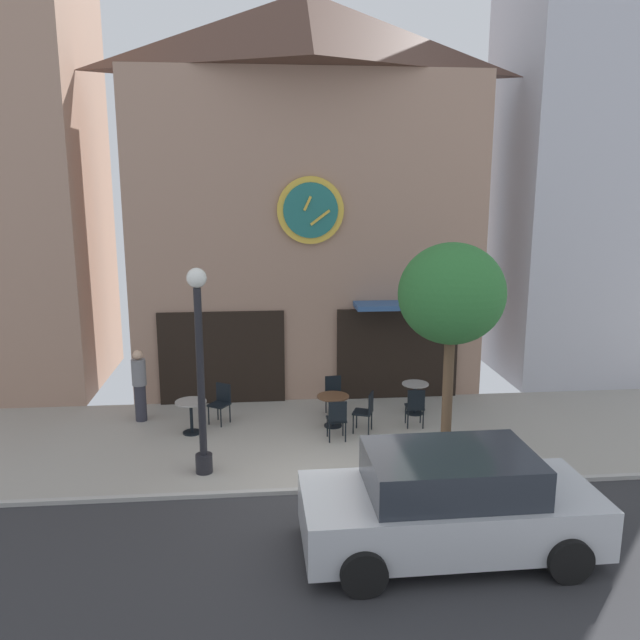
{
  "coord_description": "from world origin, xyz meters",
  "views": [
    {
      "loc": [
        -1.22,
        -10.33,
        5.33
      ],
      "look_at": [
        -0.03,
        2.5,
        2.58
      ],
      "focal_mm": 35.89,
      "sensor_mm": 36.0,
      "label": 1
    }
  ],
  "objects_px": {
    "street_tree": "(452,295)",
    "cafe_chair_corner": "(221,400)",
    "pedestrian_grey": "(140,384)",
    "cafe_table_near_curb": "(415,394)",
    "cafe_chair_mid_row": "(334,392)",
    "street_lamp": "(200,372)",
    "cafe_table_rightmost": "(333,404)",
    "cafe_table_center_left": "(191,411)",
    "cafe_chair_facing_wall": "(366,409)",
    "cafe_chair_right_end": "(415,405)",
    "parked_car_silver": "(449,503)",
    "cafe_chair_outer": "(337,417)"
  },
  "relations": [
    {
      "from": "cafe_table_rightmost",
      "to": "cafe_chair_corner",
      "type": "distance_m",
      "value": 2.55
    },
    {
      "from": "cafe_table_center_left",
      "to": "cafe_chair_facing_wall",
      "type": "xyz_separation_m",
      "value": [
        3.8,
        -0.29,
        0.02
      ]
    },
    {
      "from": "cafe_chair_right_end",
      "to": "parked_car_silver",
      "type": "bearing_deg",
      "value": -97.99
    },
    {
      "from": "street_lamp",
      "to": "cafe_chair_facing_wall",
      "type": "xyz_separation_m",
      "value": [
        3.37,
        1.69,
        -1.44
      ]
    },
    {
      "from": "cafe_chair_mid_row",
      "to": "cafe_chair_outer",
      "type": "bearing_deg",
      "value": -94.22
    },
    {
      "from": "cafe_table_near_curb",
      "to": "cafe_chair_mid_row",
      "type": "bearing_deg",
      "value": 174.7
    },
    {
      "from": "cafe_table_near_curb",
      "to": "pedestrian_grey",
      "type": "bearing_deg",
      "value": 178.66
    },
    {
      "from": "cafe_table_center_left",
      "to": "cafe_chair_corner",
      "type": "relative_size",
      "value": 0.81
    },
    {
      "from": "cafe_chair_mid_row",
      "to": "street_tree",
      "type": "bearing_deg",
      "value": -57.33
    },
    {
      "from": "cafe_table_rightmost",
      "to": "cafe_table_center_left",
      "type": "bearing_deg",
      "value": -177.76
    },
    {
      "from": "street_tree",
      "to": "cafe_table_near_curb",
      "type": "relative_size",
      "value": 5.74
    },
    {
      "from": "cafe_chair_outer",
      "to": "cafe_chair_facing_wall",
      "type": "distance_m",
      "value": 0.81
    },
    {
      "from": "cafe_table_near_curb",
      "to": "cafe_chair_outer",
      "type": "relative_size",
      "value": 0.83
    },
    {
      "from": "street_lamp",
      "to": "cafe_chair_corner",
      "type": "distance_m",
      "value": 2.96
    },
    {
      "from": "street_lamp",
      "to": "cafe_chair_facing_wall",
      "type": "relative_size",
      "value": 4.32
    },
    {
      "from": "cafe_table_center_left",
      "to": "pedestrian_grey",
      "type": "bearing_deg",
      "value": 144.26
    },
    {
      "from": "cafe_chair_facing_wall",
      "to": "cafe_chair_mid_row",
      "type": "bearing_deg",
      "value": 115.44
    },
    {
      "from": "cafe_table_center_left",
      "to": "parked_car_silver",
      "type": "height_order",
      "value": "parked_car_silver"
    },
    {
      "from": "street_tree",
      "to": "cafe_chair_corner",
      "type": "xyz_separation_m",
      "value": [
        -4.46,
        2.56,
        -2.78
      ]
    },
    {
      "from": "pedestrian_grey",
      "to": "parked_car_silver",
      "type": "xyz_separation_m",
      "value": [
        5.48,
        -5.87,
        -0.1
      ]
    },
    {
      "from": "cafe_table_center_left",
      "to": "cafe_chair_mid_row",
      "type": "relative_size",
      "value": 0.81
    },
    {
      "from": "cafe_table_rightmost",
      "to": "pedestrian_grey",
      "type": "height_order",
      "value": "pedestrian_grey"
    },
    {
      "from": "street_lamp",
      "to": "cafe_chair_mid_row",
      "type": "bearing_deg",
      "value": 46.08
    },
    {
      "from": "cafe_chair_right_end",
      "to": "parked_car_silver",
      "type": "xyz_separation_m",
      "value": [
        -0.68,
        -4.87,
        0.23
      ]
    },
    {
      "from": "cafe_chair_corner",
      "to": "parked_car_silver",
      "type": "xyz_separation_m",
      "value": [
        3.63,
        -5.57,
        0.23
      ]
    },
    {
      "from": "street_lamp",
      "to": "cafe_table_center_left",
      "type": "relative_size",
      "value": 5.31
    },
    {
      "from": "cafe_table_center_left",
      "to": "cafe_chair_corner",
      "type": "bearing_deg",
      "value": 44.17
    },
    {
      "from": "cafe_chair_facing_wall",
      "to": "pedestrian_grey",
      "type": "distance_m",
      "value": 5.18
    },
    {
      "from": "street_tree",
      "to": "cafe_chair_facing_wall",
      "type": "bearing_deg",
      "value": 127.25
    },
    {
      "from": "cafe_chair_facing_wall",
      "to": "pedestrian_grey",
      "type": "xyz_separation_m",
      "value": [
        -5.03,
        1.18,
        0.33
      ]
    },
    {
      "from": "cafe_chair_corner",
      "to": "cafe_chair_outer",
      "type": "distance_m",
      "value": 2.81
    },
    {
      "from": "cafe_chair_corner",
      "to": "cafe_chair_facing_wall",
      "type": "bearing_deg",
      "value": -15.52
    },
    {
      "from": "cafe_chair_facing_wall",
      "to": "cafe_chair_corner",
      "type": "bearing_deg",
      "value": 164.48
    },
    {
      "from": "cafe_table_center_left",
      "to": "cafe_chair_right_end",
      "type": "xyz_separation_m",
      "value": [
        4.92,
        -0.11,
        0.02
      ]
    },
    {
      "from": "cafe_chair_right_end",
      "to": "cafe_table_near_curb",
      "type": "bearing_deg",
      "value": 76.68
    },
    {
      "from": "parked_car_silver",
      "to": "cafe_chair_mid_row",
      "type": "bearing_deg",
      "value": 99.81
    },
    {
      "from": "street_tree",
      "to": "pedestrian_grey",
      "type": "relative_size",
      "value": 2.57
    },
    {
      "from": "street_tree",
      "to": "cafe_table_near_curb",
      "type": "height_order",
      "value": "street_tree"
    },
    {
      "from": "cafe_chair_mid_row",
      "to": "cafe_chair_facing_wall",
      "type": "bearing_deg",
      "value": -64.56
    },
    {
      "from": "street_tree",
      "to": "cafe_chair_corner",
      "type": "relative_size",
      "value": 4.77
    },
    {
      "from": "cafe_table_near_curb",
      "to": "cafe_table_rightmost",
      "type": "bearing_deg",
      "value": -162.91
    },
    {
      "from": "cafe_chair_corner",
      "to": "cafe_chair_outer",
      "type": "relative_size",
      "value": 1.0
    },
    {
      "from": "cafe_chair_outer",
      "to": "parked_car_silver",
      "type": "relative_size",
      "value": 0.21
    },
    {
      "from": "pedestrian_grey",
      "to": "cafe_chair_facing_wall",
      "type": "bearing_deg",
      "value": -13.21
    },
    {
      "from": "street_lamp",
      "to": "street_tree",
      "type": "relative_size",
      "value": 0.9
    },
    {
      "from": "parked_car_silver",
      "to": "cafe_table_rightmost",
      "type": "bearing_deg",
      "value": 102.49
    },
    {
      "from": "street_tree",
      "to": "pedestrian_grey",
      "type": "height_order",
      "value": "street_tree"
    },
    {
      "from": "street_lamp",
      "to": "cafe_chair_corner",
      "type": "height_order",
      "value": "street_lamp"
    },
    {
      "from": "parked_car_silver",
      "to": "pedestrian_grey",
      "type": "bearing_deg",
      "value": 133.02
    },
    {
      "from": "cafe_table_near_curb",
      "to": "cafe_chair_outer",
      "type": "distance_m",
      "value": 2.49
    }
  ]
}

